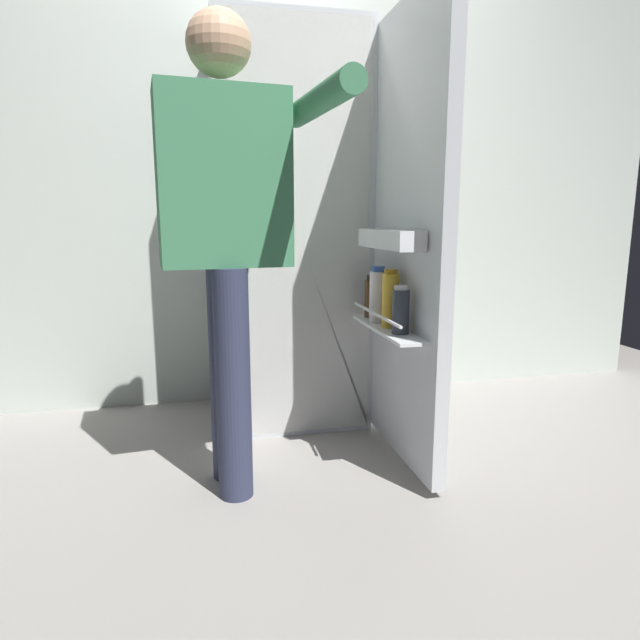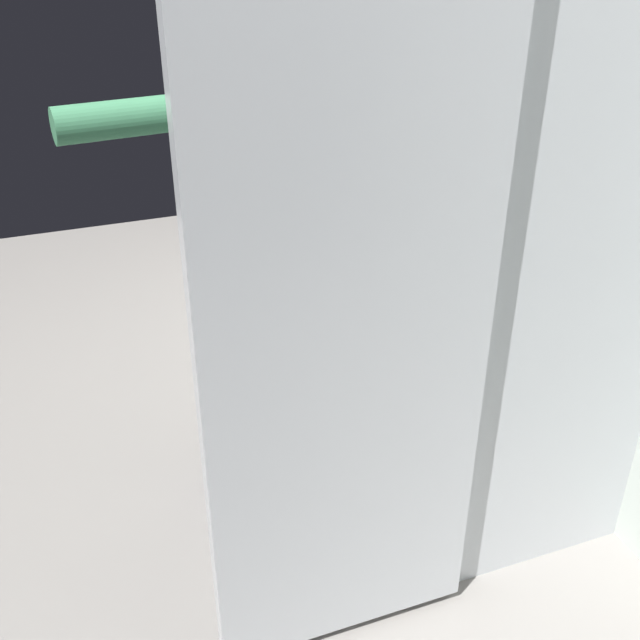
% 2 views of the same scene
% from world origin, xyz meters
% --- Properties ---
extents(ground_plane, '(5.55, 5.55, 0.00)m').
position_xyz_m(ground_plane, '(0.00, 0.00, 0.00)').
color(ground_plane, gray).
extents(kitchen_wall, '(4.40, 0.10, 2.67)m').
position_xyz_m(kitchen_wall, '(0.00, 0.88, 1.34)').
color(kitchen_wall, beige).
rests_on(kitchen_wall, ground_plane).
extents(refrigerator, '(0.73, 1.25, 1.79)m').
position_xyz_m(refrigerator, '(0.03, 0.49, 0.89)').
color(refrigerator, silver).
rests_on(refrigerator, ground_plane).
extents(person, '(0.58, 0.71, 1.62)m').
position_xyz_m(person, '(-0.32, -0.15, 0.97)').
color(person, '#2D334C').
rests_on(person, ground_plane).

